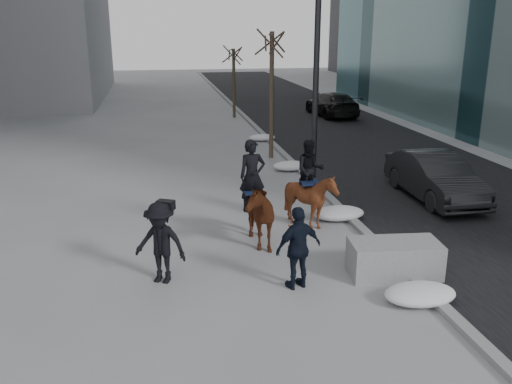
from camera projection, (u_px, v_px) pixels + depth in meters
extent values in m
plane|color=gray|center=(266.00, 273.00, 11.92)|extent=(120.00, 120.00, 0.00)
cube|color=black|center=(383.00, 157.00, 22.55)|extent=(8.00, 90.00, 0.01)
cube|color=gray|center=(289.00, 160.00, 21.83)|extent=(0.25, 90.00, 0.12)
cube|color=gray|center=(394.00, 259.00, 11.72)|extent=(2.01, 1.15, 0.77)
imported|color=black|center=(435.00, 177.00, 16.84)|extent=(1.60, 4.42, 1.45)
imported|color=black|center=(332.00, 104.00, 32.66)|extent=(2.31, 5.08, 1.44)
imported|color=#47230E|center=(253.00, 211.00, 13.28)|extent=(1.11, 2.09, 1.70)
imported|color=black|center=(252.00, 176.00, 13.17)|extent=(0.69, 0.49, 1.78)
cube|color=#0E1935|center=(252.00, 191.00, 13.28)|extent=(0.53, 0.60, 0.06)
imported|color=#44200D|center=(311.00, 200.00, 14.44)|extent=(1.38, 1.52, 1.54)
imported|color=black|center=(310.00, 170.00, 14.35)|extent=(0.84, 0.69, 1.61)
cube|color=#0E1835|center=(310.00, 182.00, 14.45)|extent=(0.53, 0.61, 0.06)
imported|color=black|center=(298.00, 248.00, 11.02)|extent=(1.11, 0.71, 1.75)
cylinder|color=#BF4B0B|center=(290.00, 226.00, 11.45)|extent=(0.04, 0.18, 0.07)
imported|color=black|center=(160.00, 243.00, 11.26)|extent=(1.31, 1.09, 1.75)
cube|color=black|center=(166.00, 205.00, 11.31)|extent=(0.42, 0.36, 0.20)
cylinder|color=black|center=(317.00, 51.00, 16.06)|extent=(0.18, 0.18, 9.00)
ellipsoid|color=silver|center=(339.00, 213.00, 15.17)|extent=(1.44, 0.92, 0.37)
ellipsoid|color=silver|center=(262.00, 137.00, 25.68)|extent=(1.25, 0.79, 0.32)
ellipsoid|color=silver|center=(291.00, 166.00, 20.39)|extent=(1.36, 0.86, 0.34)
ellipsoid|color=silver|center=(420.00, 294.00, 10.59)|extent=(1.44, 0.92, 0.37)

